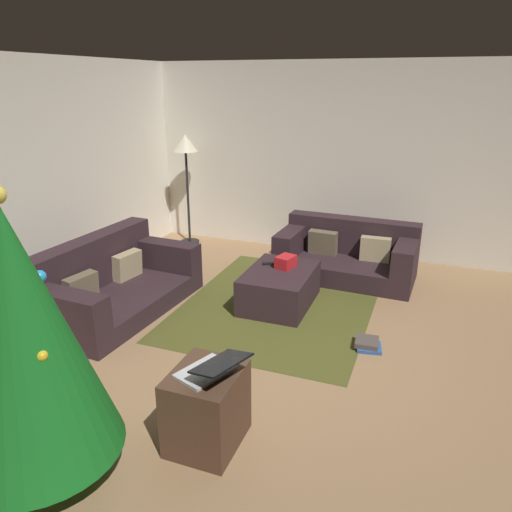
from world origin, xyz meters
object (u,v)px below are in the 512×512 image
(couch_right, at_px, (348,255))
(book_stack, at_px, (368,344))
(ottoman, at_px, (280,287))
(gift_box, at_px, (286,262))
(tv_remote, at_px, (270,263))
(couch_left, at_px, (110,284))
(side_table, at_px, (207,408))
(christmas_tree, at_px, (22,336))
(corner_lamp, at_px, (186,152))
(laptop, at_px, (211,368))

(couch_right, bearing_deg, book_stack, 109.43)
(ottoman, relative_size, gift_box, 4.37)
(tv_remote, bearing_deg, book_stack, -146.87)
(couch_left, height_order, side_table, couch_left)
(christmas_tree, xyz_separation_m, book_stack, (2.28, -1.64, -0.96))
(christmas_tree, height_order, side_table, christmas_tree)
(christmas_tree, bearing_deg, couch_right, -15.62)
(ottoman, relative_size, side_table, 1.74)
(gift_box, relative_size, book_stack, 0.82)
(book_stack, bearing_deg, ottoman, 60.05)
(couch_right, xyz_separation_m, gift_box, (-0.99, 0.51, 0.19))
(couch_right, distance_m, corner_lamp, 2.78)
(couch_left, distance_m, christmas_tree, 2.52)
(ottoman, xyz_separation_m, tv_remote, (0.14, 0.17, 0.21))
(gift_box, bearing_deg, book_stack, -125.07)
(gift_box, height_order, book_stack, gift_box)
(laptop, relative_size, corner_lamp, 0.30)
(couch_left, height_order, christmas_tree, christmas_tree)
(couch_left, distance_m, couch_right, 2.88)
(couch_left, relative_size, tv_remote, 11.82)
(christmas_tree, distance_m, laptop, 1.13)
(couch_right, height_order, gift_box, couch_right)
(couch_left, bearing_deg, tv_remote, 123.80)
(couch_right, distance_m, side_table, 3.37)
(side_table, relative_size, laptop, 1.12)
(christmas_tree, bearing_deg, ottoman, -11.34)
(gift_box, relative_size, corner_lamp, 0.14)
(couch_right, height_order, laptop, laptop)
(couch_right, relative_size, ottoman, 1.77)
(side_table, xyz_separation_m, book_stack, (1.64, -0.84, -0.24))
(side_table, height_order, laptop, laptop)
(tv_remote, height_order, corner_lamp, corner_lamp)
(couch_left, relative_size, side_table, 3.44)
(couch_left, distance_m, book_stack, 2.75)
(couch_left, xyz_separation_m, christmas_tree, (-2.16, -1.09, 0.72))
(book_stack, bearing_deg, couch_left, 92.60)
(tv_remote, distance_m, christmas_tree, 3.12)
(ottoman, height_order, corner_lamp, corner_lamp)
(christmas_tree, relative_size, corner_lamp, 1.15)
(side_table, bearing_deg, tv_remote, 9.15)
(christmas_tree, distance_m, side_table, 1.25)
(gift_box, relative_size, laptop, 0.44)
(christmas_tree, distance_m, book_stack, 2.97)
(ottoman, bearing_deg, tv_remote, 49.10)
(ottoman, height_order, side_table, side_table)
(side_table, bearing_deg, laptop, -110.80)
(gift_box, distance_m, book_stack, 1.33)
(laptop, xyz_separation_m, book_stack, (1.66, -0.79, -0.57))
(tv_remote, height_order, side_table, side_table)
(couch_left, xyz_separation_m, tv_remote, (0.88, -1.51, 0.13))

